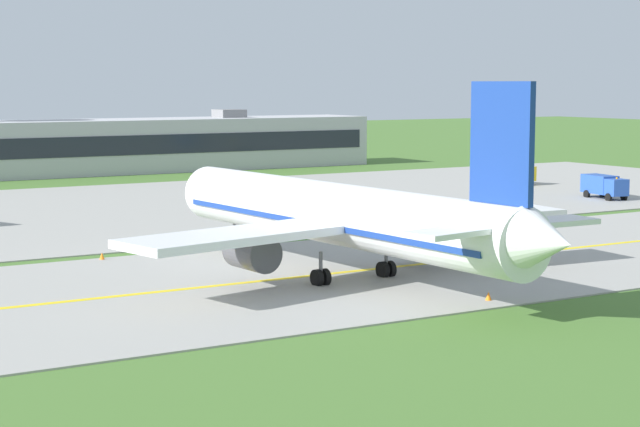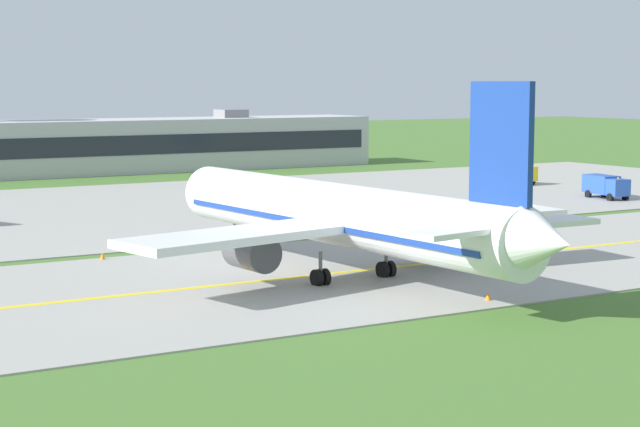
{
  "view_description": "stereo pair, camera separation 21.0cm",
  "coord_description": "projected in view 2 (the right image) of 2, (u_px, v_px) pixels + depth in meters",
  "views": [
    {
      "loc": [
        -42.66,
        -59.9,
        12.59
      ],
      "look_at": [
        -6.12,
        1.11,
        4.0
      ],
      "focal_mm": 60.61,
      "sensor_mm": 36.0,
      "label": 1
    },
    {
      "loc": [
        -42.48,
        -60.01,
        12.59
      ],
      "look_at": [
        -6.12,
        1.11,
        4.0
      ],
      "focal_mm": 60.61,
      "sensor_mm": 36.0,
      "label": 2
    }
  ],
  "objects": [
    {
      "name": "apron_pad",
      "position": [
        254.0,
        202.0,
        115.18
      ],
      "size": [
        140.0,
        52.0,
        0.1
      ],
      "primitive_type": "cube",
      "color": "#9E9B93",
      "rests_on": "ground"
    },
    {
      "name": "taxiway_strip",
      "position": [
        405.0,
        267.0,
        74.27
      ],
      "size": [
        240.0,
        28.0,
        0.1
      ],
      "primitive_type": "cube",
      "color": "#9E9B93",
      "rests_on": "ground"
    },
    {
      "name": "terminal_building",
      "position": [
        145.0,
        145.0,
        155.34
      ],
      "size": [
        69.69,
        11.76,
        8.71
      ],
      "color": "#B2B2B7",
      "rests_on": "ground"
    },
    {
      "name": "traffic_cone_near_edge",
      "position": [
        488.0,
        297.0,
        62.48
      ],
      "size": [
        0.44,
        0.44,
        0.6
      ],
      "primitive_type": "cone",
      "color": "orange",
      "rests_on": "ground"
    },
    {
      "name": "ground_plane",
      "position": [
        405.0,
        267.0,
        74.28
      ],
      "size": [
        500.0,
        500.0,
        0.0
      ],
      "primitive_type": "plane",
      "color": "#47702D"
    },
    {
      "name": "service_truck_catering",
      "position": [
        606.0,
        185.0,
        117.61
      ],
      "size": [
        3.09,
        6.25,
        2.6
      ],
      "color": "#264CA5",
      "rests_on": "ground"
    },
    {
      "name": "traffic_cone_mid_edge",
      "position": [
        102.0,
        257.0,
        77.03
      ],
      "size": [
        0.44,
        0.44,
        0.6
      ],
      "primitive_type": "cone",
      "color": "orange",
      "rests_on": "ground"
    },
    {
      "name": "airplane_lead",
      "position": [
        340.0,
        215.0,
        69.52
      ],
      "size": [
        32.44,
        39.66,
        12.7
      ],
      "color": "white",
      "rests_on": "ground"
    },
    {
      "name": "taxiway_centreline",
      "position": [
        405.0,
        266.0,
        74.26
      ],
      "size": [
        220.0,
        0.6,
        0.01
      ],
      "primitive_type": "cube",
      "color": "yellow",
      "rests_on": "taxiway_strip"
    },
    {
      "name": "service_truck_fuel",
      "position": [
        513.0,
        173.0,
        134.5
      ],
      "size": [
        3.54,
        6.32,
        2.65
      ],
      "color": "yellow",
      "rests_on": "ground"
    }
  ]
}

